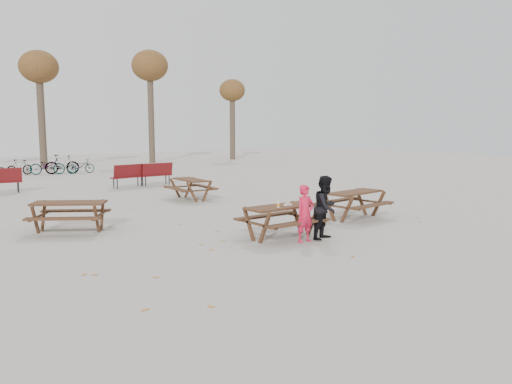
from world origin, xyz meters
TOP-DOWN VIEW (x-y plane):
  - ground at (0.00, 0.00)m, footprint 80.00×80.00m
  - main_picnic_table at (0.00, 0.00)m, footprint 1.80×1.45m
  - food_tray at (0.15, -0.06)m, footprint 0.18×0.11m
  - bread_roll at (0.15, -0.06)m, footprint 0.14×0.06m
  - soda_bottle at (-0.24, -0.16)m, footprint 0.07×0.07m
  - child at (0.14, -0.67)m, footprint 0.49×0.32m
  - adult at (0.74, -0.74)m, footprint 0.87×0.76m
  - picnic_table_east at (3.33, 0.65)m, footprint 1.97×1.65m
  - picnic_table_north at (-3.80, 3.78)m, footprint 2.26×2.16m
  - picnic_table_far at (1.51, 6.89)m, footprint 1.55×1.86m
  - park_bench_row at (-1.56, 12.25)m, footprint 10.56×1.80m
  - bicycle_row at (-1.49, 20.23)m, footprint 8.74×2.26m
  - tree_row at (0.90, 25.15)m, footprint 32.17×3.52m
  - fallen_leaves at (0.50, 2.50)m, footprint 11.00×11.00m

SIDE VIEW (x-z plane):
  - ground at x=0.00m, z-range 0.00..0.00m
  - fallen_leaves at x=0.50m, z-range 0.00..0.01m
  - picnic_table_far at x=1.51m, z-range 0.00..0.75m
  - picnic_table_north at x=-3.80m, z-range 0.00..0.76m
  - picnic_table_east at x=3.33m, z-range 0.00..0.79m
  - bicycle_row at x=-1.49m, z-range -0.08..1.03m
  - park_bench_row at x=-1.56m, z-range 0.00..1.03m
  - main_picnic_table at x=0.00m, z-range 0.20..0.97m
  - child at x=0.14m, z-range 0.00..1.32m
  - adult at x=0.74m, z-range 0.00..1.50m
  - food_tray at x=0.15m, z-range 0.78..0.81m
  - bread_roll at x=0.15m, z-range 0.81..0.86m
  - soda_bottle at x=-0.24m, z-range 0.76..0.93m
  - tree_row at x=0.90m, z-range 2.06..10.32m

